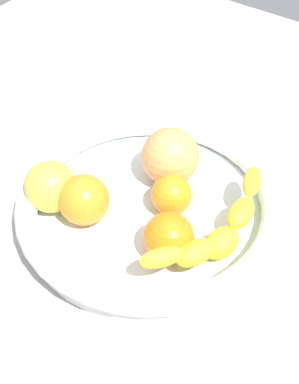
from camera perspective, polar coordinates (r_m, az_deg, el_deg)
The scene contains 8 objects.
kitchen_counter at distance 73.39cm, azimuth 0.00°, elevation -3.54°, with size 120.00×120.00×3.00cm, color #ADA39E.
fruit_bowl at distance 70.51cm, azimuth 0.00°, elevation -1.40°, with size 33.67×33.67×4.73cm.
banana_draped_left at distance 64.64cm, azimuth 6.96°, elevation -4.06°, with size 21.57×7.45×5.75cm.
orange_front at distance 69.05cm, azimuth 2.26°, elevation -0.29°, with size 5.19×5.19×5.19cm, color orange.
orange_mid_left at distance 68.04cm, azimuth -6.74°, elevation -0.80°, with size 6.36×6.36×6.36cm, color orange.
orange_mid_right at distance 63.89cm, azimuth 1.98°, elevation -4.61°, with size 5.91×5.91×5.91cm, color orange.
apple_yellow at distance 70.11cm, azimuth -10.11°, elevation 0.54°, with size 6.60×6.60×6.60cm, color #DBC944.
peach_blush at distance 72.44cm, azimuth 2.16°, elevation 3.64°, with size 7.68×7.68×7.68cm, color #F9A25B.
Camera 1 is at (39.53, 28.85, 56.19)cm, focal length 52.04 mm.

